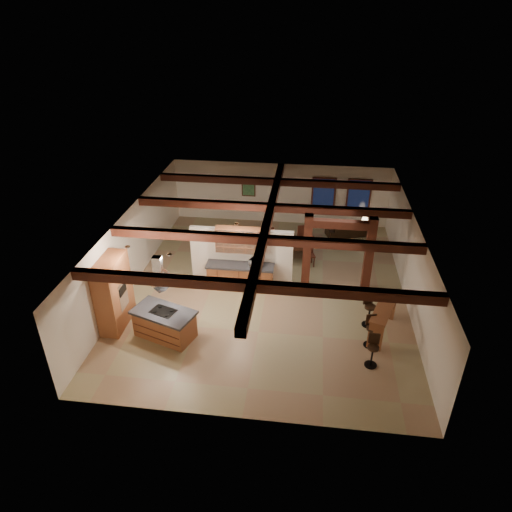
# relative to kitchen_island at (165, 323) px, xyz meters

# --- Properties ---
(ground) EXTENTS (12.00, 12.00, 0.00)m
(ground) POSITION_rel_kitchen_island_xyz_m (2.92, 3.03, -0.49)
(ground) COLOR tan
(ground) RESTS_ON ground
(room_walls) EXTENTS (12.00, 12.00, 12.00)m
(room_walls) POSITION_rel_kitchen_island_xyz_m (2.92, 3.03, 1.29)
(room_walls) COLOR white
(room_walls) RESTS_ON ground
(ceiling_beams) EXTENTS (10.00, 12.00, 0.28)m
(ceiling_beams) POSITION_rel_kitchen_island_xyz_m (2.92, 3.03, 2.27)
(ceiling_beams) COLOR #3E150F
(ceiling_beams) RESTS_ON room_walls
(timber_posts) EXTENTS (2.50, 0.30, 2.90)m
(timber_posts) POSITION_rel_kitchen_island_xyz_m (5.42, 3.53, 1.28)
(timber_posts) COLOR #3E150F
(timber_posts) RESTS_ON ground
(partition_wall) EXTENTS (3.80, 0.18, 2.20)m
(partition_wall) POSITION_rel_kitchen_island_xyz_m (1.92, 3.53, 0.61)
(partition_wall) COLOR white
(partition_wall) RESTS_ON ground
(pantry_cabinet) EXTENTS (0.67, 1.60, 2.40)m
(pantry_cabinet) POSITION_rel_kitchen_island_xyz_m (-1.75, 0.43, 0.71)
(pantry_cabinet) COLOR brown
(pantry_cabinet) RESTS_ON ground
(back_counter) EXTENTS (2.50, 0.66, 0.94)m
(back_counter) POSITION_rel_kitchen_island_xyz_m (1.92, 3.14, -0.01)
(back_counter) COLOR brown
(back_counter) RESTS_ON ground
(upper_display_cabinet) EXTENTS (1.80, 0.36, 0.95)m
(upper_display_cabinet) POSITION_rel_kitchen_island_xyz_m (1.92, 3.34, 1.36)
(upper_display_cabinet) COLOR brown
(upper_display_cabinet) RESTS_ON partition_wall
(range_hood) EXTENTS (1.10, 1.10, 1.40)m
(range_hood) POSITION_rel_kitchen_island_xyz_m (0.00, 0.00, 1.30)
(range_hood) COLOR silver
(range_hood) RESTS_ON room_walls
(back_windows) EXTENTS (2.70, 0.07, 1.70)m
(back_windows) POSITION_rel_kitchen_island_xyz_m (5.72, 8.97, 1.01)
(back_windows) COLOR #3E150F
(back_windows) RESTS_ON room_walls
(framed_art) EXTENTS (0.65, 0.05, 0.85)m
(framed_art) POSITION_rel_kitchen_island_xyz_m (1.42, 8.97, 1.21)
(framed_art) COLOR #3E150F
(framed_art) RESTS_ON room_walls
(recessed_cans) EXTENTS (3.16, 2.46, 0.03)m
(recessed_cans) POSITION_rel_kitchen_island_xyz_m (0.38, 1.10, 2.38)
(recessed_cans) COLOR silver
(recessed_cans) RESTS_ON room_walls
(kitchen_island) EXTENTS (2.18, 1.62, 0.97)m
(kitchen_island) POSITION_rel_kitchen_island_xyz_m (0.00, 0.00, 0.00)
(kitchen_island) COLOR brown
(kitchen_island) RESTS_ON ground
(dining_table) EXTENTS (1.80, 1.05, 0.62)m
(dining_table) POSITION_rel_kitchen_island_xyz_m (3.54, 5.53, -0.18)
(dining_table) COLOR #37190D
(dining_table) RESTS_ON ground
(sofa) EXTENTS (2.03, 1.30, 0.55)m
(sofa) POSITION_rel_kitchen_island_xyz_m (6.08, 7.98, -0.21)
(sofa) COLOR black
(sofa) RESTS_ON ground
(microwave) EXTENTS (0.53, 0.45, 0.25)m
(microwave) POSITION_rel_kitchen_island_xyz_m (2.51, 3.14, 0.58)
(microwave) COLOR silver
(microwave) RESTS_ON back_counter
(bar_counter) EXTENTS (1.13, 2.02, 1.03)m
(bar_counter) POSITION_rel_kitchen_island_xyz_m (6.83, 1.02, 0.21)
(bar_counter) COLOR brown
(bar_counter) RESTS_ON ground
(side_table) EXTENTS (0.57, 0.57, 0.56)m
(side_table) POSITION_rel_kitchen_island_xyz_m (6.83, 8.17, -0.21)
(side_table) COLOR #3E150F
(side_table) RESTS_ON ground
(table_lamp) EXTENTS (0.28, 0.28, 0.33)m
(table_lamp) POSITION_rel_kitchen_island_xyz_m (6.83, 8.17, 0.30)
(table_lamp) COLOR black
(table_lamp) RESTS_ON side_table
(bar_stool_a) EXTENTS (0.37, 0.38, 1.07)m
(bar_stool_a) POSITION_rel_kitchen_island_xyz_m (6.38, -0.53, 0.05)
(bar_stool_a) COLOR black
(bar_stool_a) RESTS_ON ground
(bar_stool_b) EXTENTS (0.38, 0.40, 1.07)m
(bar_stool_b) POSITION_rel_kitchen_island_xyz_m (6.41, 0.37, 0.06)
(bar_stool_b) COLOR black
(bar_stool_b) RESTS_ON ground
(bar_stool_c) EXTENTS (0.44, 0.45, 1.16)m
(bar_stool_c) POSITION_rel_kitchen_island_xyz_m (6.44, 1.40, 0.10)
(bar_stool_c) COLOR black
(bar_stool_c) RESTS_ON ground
(dining_chairs) EXTENTS (2.28, 2.28, 1.21)m
(dining_chairs) POSITION_rel_kitchen_island_xyz_m (3.54, 5.53, 0.13)
(dining_chairs) COLOR #3E150F
(dining_chairs) RESTS_ON ground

